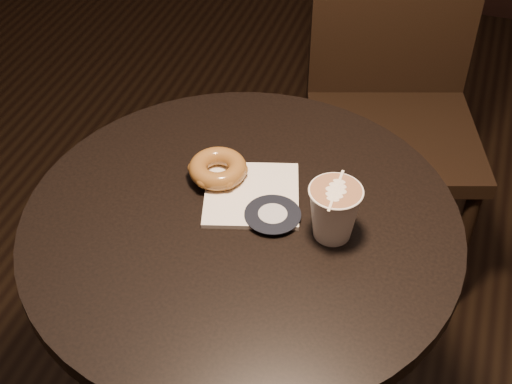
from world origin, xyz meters
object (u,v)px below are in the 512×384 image
chair (394,77)px  latte_cup (334,212)px  pastry_bag (252,195)px  doughnut (218,168)px  cafe_table (243,299)px

chair → latte_cup: chair is taller
chair → pastry_bag: bearing=-118.9°
latte_cup → doughnut: bearing=162.9°
chair → doughnut: (-0.20, -0.68, 0.20)m
cafe_table → latte_cup: bearing=4.7°
cafe_table → latte_cup: (0.14, 0.01, 0.25)m
cafe_table → pastry_bag: (-0.00, 0.05, 0.20)m
cafe_table → pastry_bag: 0.21m
latte_cup → chair: bearing=90.8°
cafe_table → pastry_bag: size_ratio=4.92×
pastry_bag → chair: bearing=62.8°
cafe_table → doughnut: doughnut is taller
cafe_table → chair: bearing=79.9°
cafe_table → doughnut: bearing=131.0°
chair → pastry_bag: (-0.13, -0.70, 0.18)m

